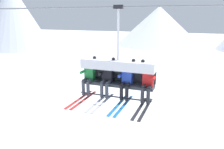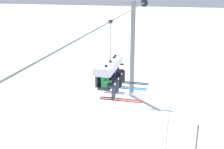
# 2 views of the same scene
# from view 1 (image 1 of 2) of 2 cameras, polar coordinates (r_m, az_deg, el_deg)

# --- Properties ---
(mountain_peak_west) EXTENTS (16.27, 16.27, 14.53)m
(mountain_peak_west) POSITION_cam_1_polar(r_m,az_deg,el_deg) (56.30, -24.31, 13.63)
(mountain_peak_west) COLOR silver
(mountain_peak_west) RESTS_ON ground_plane
(mountain_peak_central) EXTENTS (22.11, 22.11, 9.91)m
(mountain_peak_central) POSITION_cam_1_polar(r_m,az_deg,el_deg) (59.42, 12.07, 12.34)
(mountain_peak_central) COLOR white
(mountain_peak_central) RESTS_ON ground_plane
(lift_cable) EXTENTS (20.48, 0.05, 0.05)m
(lift_cable) POSITION_cam_1_polar(r_m,az_deg,el_deg) (6.54, 13.05, 17.01)
(lift_cable) COLOR slate
(chairlift_chair) EXTENTS (2.43, 0.74, 2.84)m
(chairlift_chair) POSITION_cam_1_polar(r_m,az_deg,el_deg) (7.10, 1.75, 1.62)
(chairlift_chair) COLOR #33383D
(skier_green) EXTENTS (0.48, 1.70, 1.34)m
(skier_green) POSITION_cam_1_polar(r_m,az_deg,el_deg) (7.36, -6.18, -0.24)
(skier_green) COLOR #23843D
(skier_black) EXTENTS (0.48, 1.70, 1.34)m
(skier_black) POSITION_cam_1_polar(r_m,az_deg,el_deg) (7.09, -1.36, -0.74)
(skier_black) COLOR black
(skier_blue) EXTENTS (0.48, 1.70, 1.34)m
(skier_blue) POSITION_cam_1_polar(r_m,az_deg,el_deg) (6.88, 3.80, -1.27)
(skier_blue) COLOR #2847B7
(skier_red) EXTENTS (0.48, 1.70, 1.34)m
(skier_red) POSITION_cam_1_polar(r_m,az_deg,el_deg) (6.72, 9.19, -1.81)
(skier_red) COLOR red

